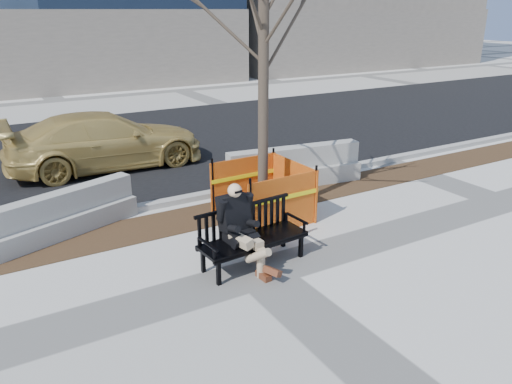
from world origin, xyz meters
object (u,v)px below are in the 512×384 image
seated_man (239,267)px  jersey_barrier_left (65,234)px  bench (253,264)px  sedan (109,167)px  tree_fence (263,218)px  jersey_barrier_right (294,185)px

seated_man → jersey_barrier_left: 3.59m
bench → jersey_barrier_left: 3.77m
sedan → tree_fence: bearing=-159.7°
sedan → jersey_barrier_left: size_ratio=1.72×
bench → jersey_barrier_left: bearing=127.0°
tree_fence → jersey_barrier_right: size_ratio=1.78×
tree_fence → jersey_barrier_left: 3.84m
bench → tree_fence: bearing=50.1°
bench → jersey_barrier_right: (2.84, 2.96, 0.00)m
tree_fence → sedan: size_ratio=1.17×
bench → seated_man: size_ratio=1.31×
seated_man → jersey_barrier_right: bearing=39.0°
jersey_barrier_left → jersey_barrier_right: (5.33, 0.13, 0.00)m
sedan → jersey_barrier_left: (-1.83, -3.81, 0.00)m
seated_man → tree_fence: 2.10m
bench → seated_man: (-0.25, 0.03, 0.00)m
jersey_barrier_left → jersey_barrier_right: size_ratio=0.88×
jersey_barrier_right → sedan: bearing=141.1°
tree_fence → jersey_barrier_right: (1.69, 1.35, 0.00)m
sedan → bench: bearing=-173.7°
seated_man → tree_fence: (1.40, 1.57, 0.00)m
seated_man → tree_fence: bearing=43.9°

